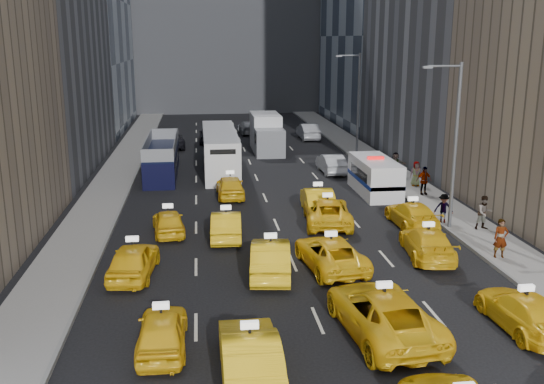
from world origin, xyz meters
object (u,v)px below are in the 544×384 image
(nypd_van, at_px, (375,177))
(pedestrian_0, at_px, (501,238))
(box_truck, at_px, (267,134))
(city_bus, at_px, (220,151))
(double_decker, at_px, (162,157))

(nypd_van, bearing_deg, pedestrian_0, -75.21)
(box_truck, bearing_deg, pedestrian_0, -74.99)
(pedestrian_0, bearing_deg, city_bus, 126.57)
(double_decker, distance_m, city_bus, 4.65)
(nypd_van, xyz_separation_m, box_truck, (-5.48, 16.49, 0.52))
(city_bus, relative_size, pedestrian_0, 6.59)
(city_bus, bearing_deg, pedestrian_0, -64.52)
(nypd_van, bearing_deg, box_truck, 113.38)
(nypd_van, distance_m, city_bus, 13.33)
(nypd_van, height_order, box_truck, box_truck)
(nypd_van, distance_m, double_decker, 16.29)
(double_decker, bearing_deg, city_bus, 13.65)
(box_truck, bearing_deg, city_bus, -120.23)
(double_decker, height_order, box_truck, box_truck)
(city_bus, relative_size, box_truck, 1.67)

